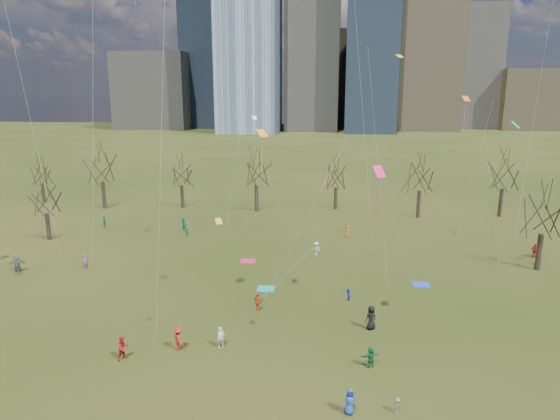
# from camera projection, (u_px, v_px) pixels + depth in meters

# --- Properties ---
(ground) EXTENTS (500.00, 500.00, 0.00)m
(ground) POSITION_uv_depth(u_px,v_px,m) (261.00, 339.00, 37.04)
(ground) COLOR black
(ground) RESTS_ON ground
(downtown_skyline) EXTENTS (212.50, 78.00, 118.00)m
(downtown_skyline) POSITION_uv_depth(u_px,v_px,m) (326.00, 45.00, 231.72)
(downtown_skyline) COLOR slate
(downtown_skyline) RESTS_ON ground
(bare_tree_row) EXTENTS (113.04, 29.80, 9.50)m
(bare_tree_row) POSITION_uv_depth(u_px,v_px,m) (300.00, 176.00, 71.59)
(bare_tree_row) COLOR black
(bare_tree_row) RESTS_ON ground
(blanket_teal) EXTENTS (1.60, 1.50, 0.03)m
(blanket_teal) POSITION_uv_depth(u_px,v_px,m) (266.00, 289.00, 46.38)
(blanket_teal) COLOR teal
(blanket_teal) RESTS_ON ground
(blanket_navy) EXTENTS (1.60, 1.50, 0.03)m
(blanket_navy) POSITION_uv_depth(u_px,v_px,m) (421.00, 285.00, 47.37)
(blanket_navy) COLOR #283CBB
(blanket_navy) RESTS_ON ground
(blanket_crimson) EXTENTS (1.60, 1.50, 0.03)m
(blanket_crimson) POSITION_uv_depth(u_px,v_px,m) (248.00, 261.00, 53.97)
(blanket_crimson) COLOR #B92540
(blanket_crimson) RESTS_ON ground
(person_0) EXTENTS (0.90, 0.71, 1.60)m
(person_0) POSITION_uv_depth(u_px,v_px,m) (350.00, 401.00, 28.21)
(person_0) COLOR #214092
(person_0) RESTS_ON ground
(person_1) EXTENTS (0.67, 0.64, 1.55)m
(person_1) POSITION_uv_depth(u_px,v_px,m) (221.00, 337.00, 35.62)
(person_1) COLOR silver
(person_1) RESTS_ON ground
(person_2) EXTENTS (1.03, 1.06, 1.73)m
(person_2) POSITION_uv_depth(u_px,v_px,m) (123.00, 348.00, 33.94)
(person_2) COLOR #AF191D
(person_2) RESTS_ON ground
(person_3) EXTENTS (0.36, 0.62, 0.96)m
(person_3) POSITION_uv_depth(u_px,v_px,m) (398.00, 405.00, 28.39)
(person_3) COLOR slate
(person_3) RESTS_ON ground
(person_4) EXTENTS (0.91, 0.89, 1.54)m
(person_4) POSITION_uv_depth(u_px,v_px,m) (258.00, 302.00, 41.60)
(person_4) COLOR #DA4C18
(person_4) RESTS_ON ground
(person_5) EXTENTS (1.43, 0.96, 1.48)m
(person_5) POSITION_uv_depth(u_px,v_px,m) (371.00, 357.00, 33.05)
(person_5) COLOR #176838
(person_5) RESTS_ON ground
(person_6) EXTENTS (1.11, 1.00, 1.91)m
(person_6) POSITION_uv_depth(u_px,v_px,m) (371.00, 318.00, 38.31)
(person_6) COLOR black
(person_6) RESTS_ON ground
(person_7) EXTENTS (0.61, 0.66, 1.52)m
(person_7) POSITION_uv_depth(u_px,v_px,m) (85.00, 262.00, 51.42)
(person_7) COLOR #8A4890
(person_7) RESTS_ON ground
(person_8) EXTENTS (0.61, 0.68, 1.15)m
(person_8) POSITION_uv_depth(u_px,v_px,m) (348.00, 295.00, 43.57)
(person_8) COLOR #2737AD
(person_8) RESTS_ON ground
(person_9) EXTENTS (1.12, 0.98, 1.51)m
(person_9) POSITION_uv_depth(u_px,v_px,m) (316.00, 248.00, 55.87)
(person_9) COLOR white
(person_9) RESTS_ON ground
(person_10) EXTENTS (0.98, 0.54, 1.59)m
(person_10) POSITION_uv_depth(u_px,v_px,m) (534.00, 250.00, 55.01)
(person_10) COLOR #A51B17
(person_10) RESTS_ON ground
(person_11) EXTENTS (1.78, 1.16, 1.83)m
(person_11) POSITION_uv_depth(u_px,v_px,m) (17.00, 263.00, 50.53)
(person_11) COLOR #5C5C60
(person_11) RESTS_ON ground
(person_12) EXTENTS (0.60, 0.78, 1.43)m
(person_12) POSITION_uv_depth(u_px,v_px,m) (348.00, 231.00, 62.90)
(person_12) COLOR orange
(person_12) RESTS_ON ground
(person_13) EXTENTS (0.60, 0.76, 1.82)m
(person_13) POSITION_uv_depth(u_px,v_px,m) (187.00, 230.00, 62.80)
(person_13) COLOR #1A764F
(person_13) RESTS_ON ground
(person_14) EXTENTS (1.02, 0.97, 1.66)m
(person_14) POSITION_uv_depth(u_px,v_px,m) (184.00, 224.00, 65.76)
(person_14) COLOR #19724C
(person_14) RESTS_ON ground
(person_15) EXTENTS (1.22, 1.26, 1.73)m
(person_15) POSITION_uv_depth(u_px,v_px,m) (179.00, 339.00, 35.22)
(person_15) COLOR #B21E19
(person_15) RESTS_ON ground
(person_16) EXTENTS (0.86, 1.03, 1.64)m
(person_16) POSITION_uv_depth(u_px,v_px,m) (105.00, 223.00, 66.53)
(person_16) COLOR #19724C
(person_16) RESTS_ON ground
(kites_airborne) EXTENTS (60.17, 36.76, 32.71)m
(kites_airborne) POSITION_uv_depth(u_px,v_px,m) (304.00, 130.00, 43.12)
(kites_airborne) COLOR orange
(kites_airborne) RESTS_ON ground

